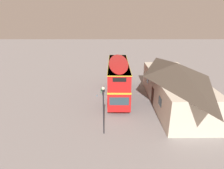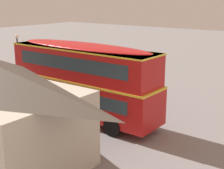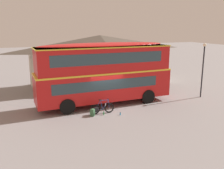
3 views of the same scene
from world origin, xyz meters
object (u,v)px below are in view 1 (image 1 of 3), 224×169
object	(u,v)px
backpack_on_ground	(102,89)
water_bottle_green_metal	(101,92)
double_decker_bus	(118,77)
touring_bicycle	(103,91)
water_bottle_blue_sports	(97,96)
street_lamp	(103,106)

from	to	relation	value
backpack_on_ground	water_bottle_green_metal	size ratio (longest dim) A/B	2.05
backpack_on_ground	water_bottle_green_metal	distance (m)	0.79
double_decker_bus	touring_bicycle	world-z (taller)	double_decker_bus
water_bottle_blue_sports	water_bottle_green_metal	size ratio (longest dim) A/B	0.81
backpack_on_ground	street_lamp	distance (m)	10.45
street_lamp	water_bottle_green_metal	bearing A→B (deg)	-175.19
backpack_on_ground	touring_bicycle	bearing A→B (deg)	15.87
touring_bicycle	backpack_on_ground	world-z (taller)	touring_bicycle
street_lamp	double_decker_bus	bearing A→B (deg)	169.51
water_bottle_blue_sports	water_bottle_green_metal	world-z (taller)	water_bottle_green_metal
double_decker_bus	water_bottle_green_metal	distance (m)	3.58
touring_bicycle	street_lamp	bearing A→B (deg)	2.74
water_bottle_blue_sports	street_lamp	xyz separation A→B (m)	(8.30, 1.27, 2.76)
backpack_on_ground	water_bottle_green_metal	bearing A→B (deg)	-9.17
backpack_on_ground	water_bottle_green_metal	xyz separation A→B (m)	(0.77, -0.12, -0.15)
double_decker_bus	backpack_on_ground	bearing A→B (deg)	-128.87
double_decker_bus	touring_bicycle	size ratio (longest dim) A/B	6.21
water_bottle_green_metal	touring_bicycle	bearing A→B (deg)	93.79
touring_bicycle	water_bottle_green_metal	world-z (taller)	touring_bicycle
double_decker_bus	water_bottle_blue_sports	bearing A→B (deg)	-89.32
backpack_on_ground	water_bottle_blue_sports	xyz separation A→B (m)	(1.81, -0.60, -0.18)
water_bottle_green_metal	street_lamp	size ratio (longest dim) A/B	0.06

